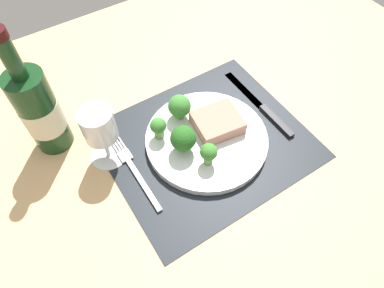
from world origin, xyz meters
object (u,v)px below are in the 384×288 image
at_px(plate, 206,139).
at_px(fork, 135,171).
at_px(wine_bottle, 40,111).
at_px(knife, 263,108).
at_px(wine_glass, 99,129).
at_px(steak, 217,122).

bearing_deg(plate, fork, 174.90).
bearing_deg(wine_bottle, knife, -21.85).
bearing_deg(fork, wine_glass, 113.19).
distance_m(fork, wine_glass, 0.11).
xyz_separation_m(plate, knife, (0.16, 0.01, -0.00)).
bearing_deg(wine_glass, fork, -68.61).
relative_size(fork, knife, 0.83).
height_order(knife, wine_bottle, wine_bottle).
xyz_separation_m(plate, steak, (0.03, 0.01, 0.02)).
bearing_deg(wine_glass, wine_bottle, 129.98).
xyz_separation_m(wine_bottle, wine_glass, (0.08, -0.09, -0.01)).
bearing_deg(knife, wine_glass, 169.27).
bearing_deg(wine_glass, steak, -18.01).
bearing_deg(wine_bottle, steak, -28.94).
height_order(steak, wine_glass, wine_glass).
bearing_deg(plate, steak, 17.04).
height_order(steak, fork, steak).
bearing_deg(fork, steak, 0.60).
bearing_deg(steak, wine_glass, 161.99).
xyz_separation_m(knife, wine_glass, (-0.34, 0.08, 0.08)).
relative_size(plate, fork, 1.31).
bearing_deg(steak, fork, 178.80).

